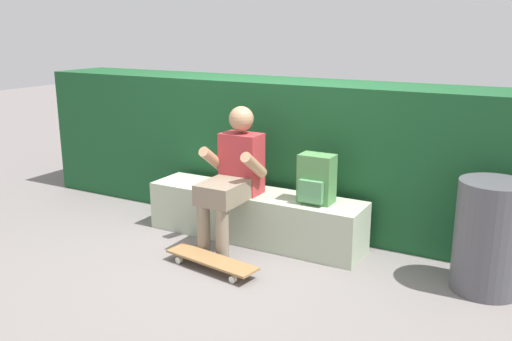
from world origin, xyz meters
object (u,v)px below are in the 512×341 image
backpack_on_bench (316,180)px  trash_bin (489,237)px  bench_main (254,215)px  skateboard_near_person (211,260)px  person_skater (233,174)px

backpack_on_bench → trash_bin: backpack_on_bench is taller
bench_main → trash_bin: 1.92m
bench_main → skateboard_near_person: bench_main is taller
person_skater → backpack_on_bench: 0.70m
backpack_on_bench → trash_bin: 1.35m
person_skater → skateboard_near_person: 0.76m
trash_bin → backpack_on_bench: bearing=178.2°
person_skater → skateboard_near_person: bearing=-77.8°
bench_main → person_skater: bearing=-112.5°
bench_main → skateboard_near_person: 0.73m
bench_main → backpack_on_bench: 0.71m
skateboard_near_person → bench_main: bearing=91.8°
person_skater → trash_bin: 2.02m
bench_main → trash_bin: size_ratio=2.43×
person_skater → skateboard_near_person: (0.11, -0.51, -0.56)m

